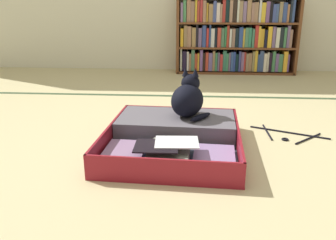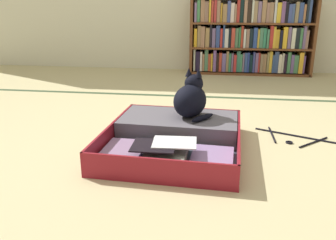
# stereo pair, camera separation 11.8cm
# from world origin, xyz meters

# --- Properties ---
(ground_plane) EXTENTS (10.00, 10.00, 0.00)m
(ground_plane) POSITION_xyz_m (0.00, 0.00, 0.00)
(ground_plane) COLOR #C5B885
(tatami_border) EXTENTS (4.80, 0.05, 0.00)m
(tatami_border) POSITION_xyz_m (0.00, 1.16, 0.00)
(tatami_border) COLOR #374B30
(tatami_border) RESTS_ON ground_plane
(bookshelf) EXTENTS (1.30, 0.27, 0.83)m
(bookshelf) POSITION_xyz_m (0.56, 2.25, 0.41)
(bookshelf) COLOR brown
(bookshelf) RESTS_ON ground_plane
(open_suitcase) EXTENTS (0.74, 0.83, 0.12)m
(open_suitcase) POSITION_xyz_m (0.01, 0.09, 0.05)
(open_suitcase) COLOR maroon
(open_suitcase) RESTS_ON ground_plane
(black_cat) EXTENTS (0.27, 0.29, 0.28)m
(black_cat) POSITION_xyz_m (0.09, 0.24, 0.23)
(black_cat) COLOR black
(black_cat) RESTS_ON open_suitcase
(clothes_hanger) EXTENTS (0.44, 0.31, 0.01)m
(clothes_hanger) POSITION_xyz_m (0.69, 0.27, 0.01)
(clothes_hanger) COLOR black
(clothes_hanger) RESTS_ON ground_plane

